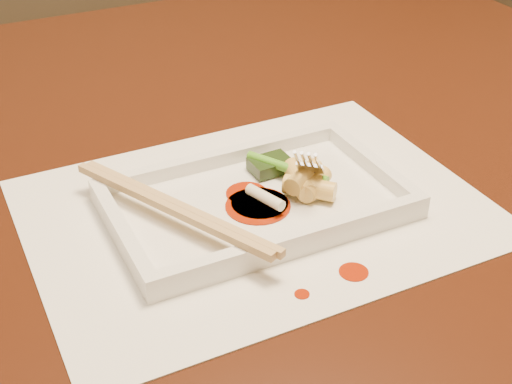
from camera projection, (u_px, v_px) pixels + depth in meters
name	position (u px, v px, depth m)	size (l,w,h in m)	color
table	(118.00, 238.00, 0.78)	(1.40, 0.90, 0.75)	black
placemat	(256.00, 209.00, 0.64)	(0.40, 0.30, 0.00)	white
sauce_splatter_a	(354.00, 272.00, 0.57)	(0.02, 0.02, 0.00)	#991F04
sauce_splatter_b	(302.00, 294.00, 0.54)	(0.01, 0.01, 0.00)	#991F04
plate_base	(256.00, 205.00, 0.64)	(0.26, 0.16, 0.01)	white
plate_rim_far	(222.00, 157.00, 0.69)	(0.26, 0.01, 0.01)	white
plate_rim_near	(296.00, 239.00, 0.58)	(0.26, 0.01, 0.01)	white
plate_rim_left	(122.00, 231.00, 0.59)	(0.01, 0.14, 0.01)	white
plate_rim_right	(372.00, 163.00, 0.68)	(0.01, 0.14, 0.01)	white
veg_piece	(270.00, 165.00, 0.68)	(0.04, 0.03, 0.01)	black
scallion_white	(265.00, 197.00, 0.62)	(0.01, 0.01, 0.04)	#EAEACC
scallion_green	(287.00, 168.00, 0.66)	(0.01, 0.01, 0.09)	#3E9017
chopstick_a	(169.00, 208.00, 0.60)	(0.01, 0.22, 0.01)	tan
chopstick_b	(177.00, 206.00, 0.60)	(0.01, 0.22, 0.01)	tan
fork	(317.00, 103.00, 0.64)	(0.09, 0.10, 0.14)	silver
sauce_blob_0	(260.00, 203.00, 0.63)	(0.05, 0.05, 0.00)	#991F04
sauce_blob_1	(258.00, 206.00, 0.63)	(0.06, 0.06, 0.00)	#991F04
sauce_blob_2	(247.00, 193.00, 0.65)	(0.04, 0.04, 0.00)	#991F04
rice_cake_0	(301.00, 180.00, 0.65)	(0.02, 0.02, 0.05)	#F1D670
rice_cake_1	(309.00, 188.00, 0.64)	(0.02, 0.02, 0.05)	#F1D670
rice_cake_2	(304.00, 177.00, 0.64)	(0.02, 0.02, 0.04)	#F1D670
rice_cake_3	(314.00, 184.00, 0.64)	(0.02, 0.02, 0.04)	#F1D670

